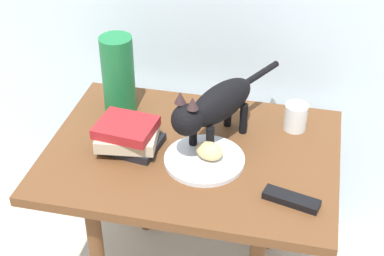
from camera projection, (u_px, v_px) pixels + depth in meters
The scene contains 8 objects.
side_table at pixel (192, 170), 1.76m from camera, with size 0.86×0.62×0.58m.
plate at pixel (204, 160), 1.67m from camera, with size 0.23×0.23×0.01m, color silver.
bread_roll at pixel (209, 151), 1.65m from camera, with size 0.08×0.06×0.05m, color #E0BC7A.
cat at pixel (215, 106), 1.67m from camera, with size 0.26×0.43×0.23m.
book_stack at pixel (128, 135), 1.70m from camera, with size 0.19×0.17×0.09m.
green_vase at pixel (118, 75), 1.83m from camera, with size 0.10×0.10×0.26m, color #196B38.
candle_jar at pixel (295, 118), 1.79m from camera, with size 0.07×0.07×0.08m.
tv_remote at pixel (291, 199), 1.53m from camera, with size 0.15×0.04×0.02m, color black.
Camera 1 is at (0.30, -1.34, 1.61)m, focal length 54.60 mm.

